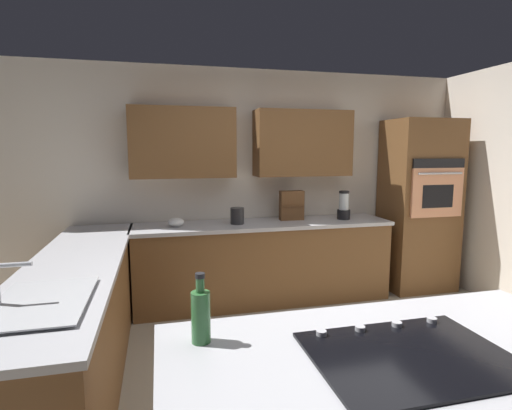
{
  "coord_description": "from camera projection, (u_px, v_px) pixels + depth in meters",
  "views": [
    {
      "loc": [
        1.21,
        2.44,
        1.69
      ],
      "look_at": [
        0.36,
        -1.04,
        1.19
      ],
      "focal_mm": 27.84,
      "sensor_mm": 36.0,
      "label": 1
    }
  ],
  "objects": [
    {
      "name": "countertop_back",
      "position": [
        264.0,
        224.0,
        4.37
      ],
      "size": [
        2.84,
        0.64,
        0.04
      ],
      "primitive_type": "cube",
      "color": "#B2B2B7",
      "rests_on": "lower_cabinets_back"
    },
    {
      "name": "ground_plane",
      "position": [
        338.0,
        386.0,
        2.86
      ],
      "size": [
        14.0,
        14.0,
        0.0
      ],
      "primitive_type": "plane",
      "color": "#9E937F"
    },
    {
      "name": "wall_oven",
      "position": [
        419.0,
        205.0,
        4.81
      ],
      "size": [
        0.8,
        0.66,
        2.05
      ],
      "color": "brown",
      "rests_on": "ground"
    },
    {
      "name": "sink_unit",
      "position": [
        40.0,
        301.0,
        2.04
      ],
      "size": [
        0.46,
        0.7,
        0.23
      ],
      "color": "#515456",
      "rests_on": "countertop_side"
    },
    {
      "name": "mixing_bowl",
      "position": [
        176.0,
        222.0,
        4.12
      ],
      "size": [
        0.17,
        0.17,
        0.09
      ],
      "primitive_type": "ellipsoid",
      "color": "white",
      "rests_on": "countertop_back"
    },
    {
      "name": "cooktop",
      "position": [
        410.0,
        355.0,
        1.52
      ],
      "size": [
        0.76,
        0.56,
        0.03
      ],
      "color": "black",
      "rests_on": "island_top"
    },
    {
      "name": "spice_rack",
      "position": [
        292.0,
        205.0,
        4.51
      ],
      "size": [
        0.27,
        0.11,
        0.33
      ],
      "color": "brown",
      "rests_on": "countertop_back"
    },
    {
      "name": "blender",
      "position": [
        344.0,
        207.0,
        4.56
      ],
      "size": [
        0.15,
        0.15,
        0.33
      ],
      "color": "black",
      "rests_on": "countertop_back"
    },
    {
      "name": "wall_back",
      "position": [
        259.0,
        173.0,
        4.62
      ],
      "size": [
        6.0,
        0.44,
        2.6
      ],
      "color": "silver",
      "rests_on": "ground"
    },
    {
      "name": "kettle",
      "position": [
        237.0,
        216.0,
        4.27
      ],
      "size": [
        0.15,
        0.15,
        0.18
      ],
      "primitive_type": "cylinder",
      "color": "#262628",
      "rests_on": "countertop_back"
    },
    {
      "name": "oil_bottle",
      "position": [
        201.0,
        315.0,
        1.63
      ],
      "size": [
        0.08,
        0.08,
        0.3
      ],
      "color": "#336B38",
      "rests_on": "island_top"
    },
    {
      "name": "lower_cabinets_side",
      "position": [
        78.0,
        324.0,
        2.9
      ],
      "size": [
        0.6,
        2.9,
        0.86
      ],
      "primitive_type": "cube",
      "color": "brown",
      "rests_on": "ground"
    },
    {
      "name": "island_top",
      "position": [
        410.0,
        363.0,
        1.52
      ],
      "size": [
        1.91,
        1.07,
        0.04
      ],
      "primitive_type": "cube",
      "color": "#B2B2B7",
      "rests_on": "island_base"
    },
    {
      "name": "lower_cabinets_back",
      "position": [
        264.0,
        264.0,
        4.43
      ],
      "size": [
        2.8,
        0.6,
        0.86
      ],
      "primitive_type": "cube",
      "color": "brown",
      "rests_on": "ground"
    },
    {
      "name": "countertop_side",
      "position": [
        74.0,
        264.0,
        2.84
      ],
      "size": [
        0.64,
        2.94,
        0.04
      ],
      "primitive_type": "cube",
      "color": "#B2B2B7",
      "rests_on": "lower_cabinets_side"
    }
  ]
}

